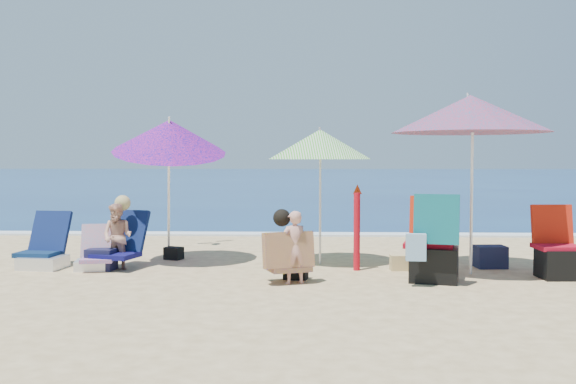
{
  "coord_description": "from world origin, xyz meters",
  "views": [
    {
      "loc": [
        0.01,
        -8.11,
        1.58
      ],
      "look_at": [
        -0.3,
        1.0,
        1.1
      ],
      "focal_mm": 40.57,
      "sensor_mm": 36.0,
      "label": 1
    }
  ],
  "objects_px": {
    "chair_rainbow": "(95,258)",
    "camp_chair_right": "(433,250)",
    "umbrella_turquoise": "(470,114)",
    "person_left": "(119,236)",
    "umbrella_blue": "(169,136)",
    "chair_navy": "(44,253)",
    "person_center": "(290,248)",
    "umbrella_striped": "(320,144)",
    "furled_umbrella": "(357,223)",
    "camp_chair_left": "(559,256)"
  },
  "relations": [
    {
      "from": "umbrella_blue",
      "to": "chair_rainbow",
      "type": "distance_m",
      "value": 2.07
    },
    {
      "from": "chair_navy",
      "to": "umbrella_striped",
      "type": "bearing_deg",
      "value": 6.76
    },
    {
      "from": "chair_navy",
      "to": "person_center",
      "type": "xyz_separation_m",
      "value": [
        3.59,
        -1.08,
        0.24
      ]
    },
    {
      "from": "umbrella_striped",
      "to": "chair_rainbow",
      "type": "xyz_separation_m",
      "value": [
        -3.19,
        -0.62,
        -1.61
      ]
    },
    {
      "from": "person_left",
      "to": "furled_umbrella",
      "type": "bearing_deg",
      "value": 0.17
    },
    {
      "from": "chair_rainbow",
      "to": "umbrella_striped",
      "type": "bearing_deg",
      "value": 11.03
    },
    {
      "from": "chair_rainbow",
      "to": "camp_chair_left",
      "type": "height_order",
      "value": "camp_chair_left"
    },
    {
      "from": "umbrella_blue",
      "to": "camp_chair_right",
      "type": "xyz_separation_m",
      "value": [
        3.67,
        -1.35,
        -1.49
      ]
    },
    {
      "from": "chair_navy",
      "to": "camp_chair_right",
      "type": "relative_size",
      "value": 0.71
    },
    {
      "from": "camp_chair_right",
      "to": "person_center",
      "type": "height_order",
      "value": "camp_chair_right"
    },
    {
      "from": "umbrella_turquoise",
      "to": "chair_rainbow",
      "type": "relative_size",
      "value": 3.97
    },
    {
      "from": "umbrella_blue",
      "to": "chair_rainbow",
      "type": "bearing_deg",
      "value": -147.32
    },
    {
      "from": "umbrella_blue",
      "to": "furled_umbrella",
      "type": "xyz_separation_m",
      "value": [
        2.76,
        -0.53,
        -1.24
      ]
    },
    {
      "from": "camp_chair_left",
      "to": "camp_chair_right",
      "type": "xyz_separation_m",
      "value": [
        -1.7,
        -0.31,
        0.12
      ]
    },
    {
      "from": "furled_umbrella",
      "to": "person_center",
      "type": "height_order",
      "value": "furled_umbrella"
    },
    {
      "from": "camp_chair_left",
      "to": "person_center",
      "type": "bearing_deg",
      "value": -171.92
    },
    {
      "from": "camp_chair_left",
      "to": "person_left",
      "type": "height_order",
      "value": "person_left"
    },
    {
      "from": "umbrella_blue",
      "to": "person_left",
      "type": "height_order",
      "value": "umbrella_blue"
    },
    {
      "from": "umbrella_turquoise",
      "to": "umbrella_striped",
      "type": "relative_size",
      "value": 1.29
    },
    {
      "from": "chair_rainbow",
      "to": "person_center",
      "type": "bearing_deg",
      "value": -18.41
    },
    {
      "from": "umbrella_striped",
      "to": "camp_chair_right",
      "type": "height_order",
      "value": "umbrella_striped"
    },
    {
      "from": "camp_chair_left",
      "to": "person_left",
      "type": "relative_size",
      "value": 0.92
    },
    {
      "from": "umbrella_blue",
      "to": "person_left",
      "type": "bearing_deg",
      "value": -139.25
    },
    {
      "from": "chair_rainbow",
      "to": "person_center",
      "type": "distance_m",
      "value": 2.97
    },
    {
      "from": "umbrella_striped",
      "to": "person_center",
      "type": "height_order",
      "value": "umbrella_striped"
    },
    {
      "from": "umbrella_turquoise",
      "to": "umbrella_blue",
      "type": "bearing_deg",
      "value": 170.82
    },
    {
      "from": "chair_rainbow",
      "to": "camp_chair_left",
      "type": "relative_size",
      "value": 0.7
    },
    {
      "from": "person_left",
      "to": "umbrella_blue",
      "type": "bearing_deg",
      "value": 40.75
    },
    {
      "from": "umbrella_striped",
      "to": "chair_rainbow",
      "type": "distance_m",
      "value": 3.63
    },
    {
      "from": "umbrella_striped",
      "to": "chair_navy",
      "type": "xyz_separation_m",
      "value": [
        -3.98,
        -0.47,
        -1.57
      ]
    },
    {
      "from": "furled_umbrella",
      "to": "camp_chair_right",
      "type": "xyz_separation_m",
      "value": [
        0.91,
        -0.82,
        -0.25
      ]
    },
    {
      "from": "umbrella_blue",
      "to": "chair_navy",
      "type": "bearing_deg",
      "value": -165.2
    },
    {
      "from": "umbrella_striped",
      "to": "furled_umbrella",
      "type": "relative_size",
      "value": 1.69
    },
    {
      "from": "umbrella_turquoise",
      "to": "umbrella_blue",
      "type": "xyz_separation_m",
      "value": [
        -4.27,
        0.69,
        -0.27
      ]
    },
    {
      "from": "umbrella_turquoise",
      "to": "person_left",
      "type": "distance_m",
      "value": 5.18
    },
    {
      "from": "umbrella_turquoise",
      "to": "camp_chair_right",
      "type": "bearing_deg",
      "value": -132.61
    },
    {
      "from": "umbrella_striped",
      "to": "camp_chair_left",
      "type": "distance_m",
      "value": 3.62
    },
    {
      "from": "chair_rainbow",
      "to": "camp_chair_right",
      "type": "relative_size",
      "value": 0.58
    },
    {
      "from": "umbrella_blue",
      "to": "furled_umbrella",
      "type": "bearing_deg",
      "value": -10.79
    },
    {
      "from": "umbrella_blue",
      "to": "furled_umbrella",
      "type": "distance_m",
      "value": 3.07
    },
    {
      "from": "umbrella_turquoise",
      "to": "person_left",
      "type": "bearing_deg",
      "value": 178.18
    },
    {
      "from": "umbrella_turquoise",
      "to": "person_left",
      "type": "relative_size",
      "value": 2.53
    },
    {
      "from": "umbrella_turquoise",
      "to": "chair_navy",
      "type": "xyz_separation_m",
      "value": [
        -6.01,
        0.23,
        -1.96
      ]
    },
    {
      "from": "umbrella_turquoise",
      "to": "camp_chair_right",
      "type": "relative_size",
      "value": 2.32
    },
    {
      "from": "umbrella_blue",
      "to": "person_center",
      "type": "bearing_deg",
      "value": -39.79
    },
    {
      "from": "camp_chair_right",
      "to": "person_center",
      "type": "distance_m",
      "value": 1.83
    },
    {
      "from": "chair_navy",
      "to": "person_center",
      "type": "distance_m",
      "value": 3.76
    },
    {
      "from": "person_center",
      "to": "person_left",
      "type": "relative_size",
      "value": 0.89
    },
    {
      "from": "chair_navy",
      "to": "camp_chair_right",
      "type": "xyz_separation_m",
      "value": [
        5.4,
        -0.89,
        0.2
      ]
    },
    {
      "from": "person_left",
      "to": "camp_chair_left",
      "type": "bearing_deg",
      "value": -4.86
    }
  ]
}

